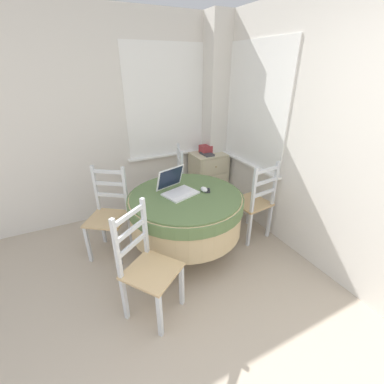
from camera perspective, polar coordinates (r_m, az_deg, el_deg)
The scene contains 12 objects.
corner_room_shell at distance 2.74m, azimuth 3.35°, elevation 12.50°, with size 4.07×4.70×2.55m.
round_dining_table at distance 2.74m, azimuth -1.40°, elevation -3.99°, with size 1.21×1.21×0.73m.
laptop at distance 2.68m, azimuth -3.40°, elevation 0.92°, with size 0.41×0.41×0.26m.
computer_mouse at distance 2.71m, azimuth 2.71°, elevation 0.58°, with size 0.06×0.10×0.05m.
cell_phone at distance 2.74m, azimuth 3.50°, elevation 0.37°, with size 0.10×0.12×0.01m.
dining_chair_near_back_window at distance 3.52m, azimuth -4.57°, elevation 1.59°, with size 0.49×0.49×0.99m.
dining_chair_near_right_window at distance 3.13m, azimuth 13.60°, elevation -2.39°, with size 0.44×0.44×0.99m.
dining_chair_camera_near at distance 2.19m, azimuth -9.92°, elevation -16.23°, with size 0.55×0.55×0.99m.
dining_chair_left_flank at distance 2.94m, azimuth -18.00°, elevation -4.95°, with size 0.55×0.55×0.99m.
corner_cabinet at distance 3.95m, azimuth 3.61°, elevation 3.26°, with size 0.51×0.44×0.78m.
storage_box at distance 3.80m, azimuth 3.04°, elevation 9.48°, with size 0.15×0.16×0.11m.
book_on_cabinet at distance 3.73m, azimuth 3.38°, elevation 8.44°, with size 0.14×0.21×0.02m.
Camera 1 is at (-0.32, -0.53, 1.93)m, focal length 24.00 mm.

